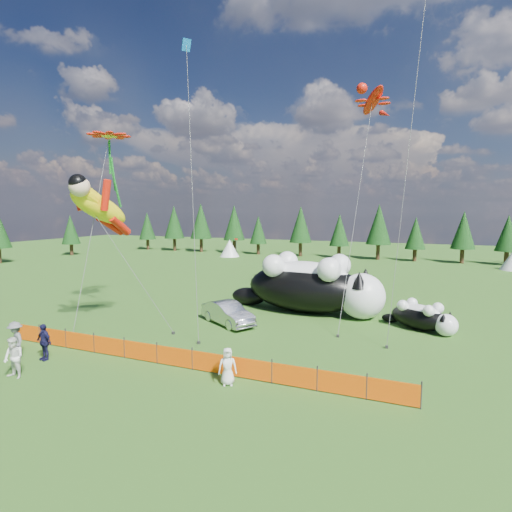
{
  "coord_description": "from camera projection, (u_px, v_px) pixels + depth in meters",
  "views": [
    {
      "loc": [
        10.65,
        -18.66,
        7.48
      ],
      "look_at": [
        1.39,
        4.0,
        4.71
      ],
      "focal_mm": 28.0,
      "sensor_mm": 36.0,
      "label": 1
    }
  ],
  "objects": [
    {
      "name": "gecko_kite",
      "position": [
        373.0,
        101.0,
        31.11
      ],
      "size": [
        4.72,
        13.21,
        18.85
      ],
      "color": "red",
      "rests_on": "ground"
    },
    {
      "name": "spectator_c",
      "position": [
        44.0,
        342.0,
        20.04
      ],
      "size": [
        1.16,
        0.71,
        1.86
      ],
      "primitive_type": "imported",
      "rotation": [
        0.0,
        0.0,
        -0.15
      ],
      "color": "#151438",
      "rests_on": "ground"
    },
    {
      "name": "car",
      "position": [
        228.0,
        313.0,
        26.42
      ],
      "size": [
        4.66,
        3.68,
        1.48
      ],
      "primitive_type": "imported",
      "rotation": [
        0.0,
        0.0,
        1.02
      ],
      "color": "silver",
      "rests_on": "ground"
    },
    {
      "name": "ground",
      "position": [
        205.0,
        347.0,
        22.01
      ],
      "size": [
        160.0,
        160.0,
        0.0
      ],
      "primitive_type": "plane",
      "color": "#15370A",
      "rests_on": "ground"
    },
    {
      "name": "diamond_kite_a",
      "position": [
        187.0,
        58.0,
        26.35
      ],
      "size": [
        4.09,
        5.73,
        19.63
      ],
      "color": "blue",
      "rests_on": "ground"
    },
    {
      "name": "tree_line",
      "position": [
        346.0,
        233.0,
        62.95
      ],
      "size": [
        90.0,
        4.0,
        8.0
      ],
      "primitive_type": null,
      "color": "black",
      "rests_on": "ground"
    },
    {
      "name": "safety_fence",
      "position": [
        174.0,
        357.0,
        19.19
      ],
      "size": [
        22.06,
        0.06,
        1.1
      ],
      "color": "#262626",
      "rests_on": "ground"
    },
    {
      "name": "spectator_e",
      "position": [
        228.0,
        366.0,
        17.16
      ],
      "size": [
        0.95,
        0.83,
        1.64
      ],
      "primitive_type": "imported",
      "rotation": [
        0.0,
        0.0,
        0.48
      ],
      "color": "white",
      "rests_on": "ground"
    },
    {
      "name": "flower_kite",
      "position": [
        109.0,
        138.0,
        26.31
      ],
      "size": [
        3.59,
        7.39,
        13.63
      ],
      "color": "red",
      "rests_on": "ground"
    },
    {
      "name": "festival_tents",
      "position": [
        420.0,
        256.0,
        54.51
      ],
      "size": [
        50.0,
        3.2,
        2.8
      ],
      "primitive_type": null,
      "color": "white",
      "rests_on": "ground"
    },
    {
      "name": "spectator_b",
      "position": [
        14.0,
        358.0,
        17.82
      ],
      "size": [
        0.93,
        0.57,
        1.87
      ],
      "primitive_type": "imported",
      "rotation": [
        0.0,
        0.0,
        -0.03
      ],
      "color": "white",
      "rests_on": "ground"
    },
    {
      "name": "cat_small",
      "position": [
        422.0,
        317.0,
        25.08
      ],
      "size": [
        4.58,
        3.4,
        1.82
      ],
      "rotation": [
        0.0,
        0.0,
        -0.52
      ],
      "color": "black",
      "rests_on": "ground"
    },
    {
      "name": "cat_large",
      "position": [
        312.0,
        285.0,
        29.28
      ],
      "size": [
        11.98,
        4.98,
        4.32
      ],
      "rotation": [
        0.0,
        0.0,
        -0.09
      ],
      "color": "black",
      "rests_on": "ground"
    },
    {
      "name": "spectator_d",
      "position": [
        16.0,
        341.0,
        20.06
      ],
      "size": [
        1.41,
        1.06,
        1.96
      ],
      "primitive_type": "imported",
      "rotation": [
        0.0,
        0.0,
        -0.36
      ],
      "color": "slate",
      "rests_on": "ground"
    },
    {
      "name": "superhero_kite",
      "position": [
        99.0,
        207.0,
        24.2
      ],
      "size": [
        6.98,
        5.27,
        10.37
      ],
      "color": "yellow",
      "rests_on": "ground"
    }
  ]
}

